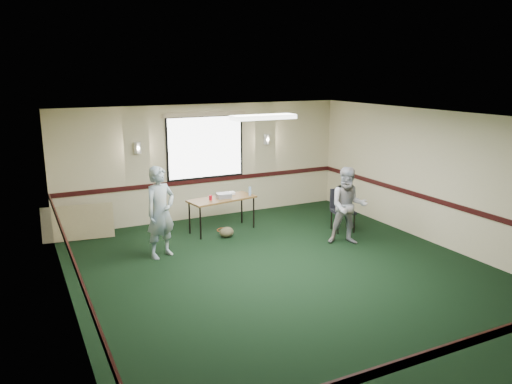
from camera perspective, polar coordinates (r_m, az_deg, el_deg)
name	(u,v)px	position (r m, az deg, el deg)	size (l,w,h in m)	color
ground	(289,275)	(8.77, 3.83, -9.46)	(8.00, 8.00, 0.00)	black
room_shell	(238,165)	(10.13, -2.07, 3.08)	(8.00, 8.02, 8.00)	#C4B88E
folding_table	(222,200)	(10.91, -3.91, -0.97)	(1.56, 0.83, 0.74)	#523717
projector	(224,196)	(10.90, -3.70, -0.40)	(0.31, 0.25, 0.10)	gray
game_console	(230,193)	(11.22, -2.98, -0.12)	(0.20, 0.16, 0.05)	white
red_cup	(211,198)	(10.73, -5.22, -0.65)	(0.07, 0.07, 0.11)	#B10B18
water_bottle	(250,191)	(11.07, -0.70, 0.10)	(0.06, 0.06, 0.20)	#7FA7D0
duffel_bag	(227,232)	(10.62, -3.39, -4.61)	(0.32, 0.24, 0.22)	#433926
cable_coil	(224,230)	(11.11, -3.64, -4.35)	(0.33, 0.33, 0.02)	#BA4217
folded_table	(78,223)	(11.04, -19.66, -3.31)	(1.43, 0.06, 0.73)	#9A885F
conference_chair	(342,206)	(11.14, 9.76, -1.64)	(0.53, 0.55, 0.92)	black
person_left	(161,212)	(9.49, -10.86, -2.28)	(0.64, 0.42, 1.74)	#446895
person_right	(348,206)	(10.21, 10.48, -1.59)	(0.77, 0.60, 1.58)	#7796B9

